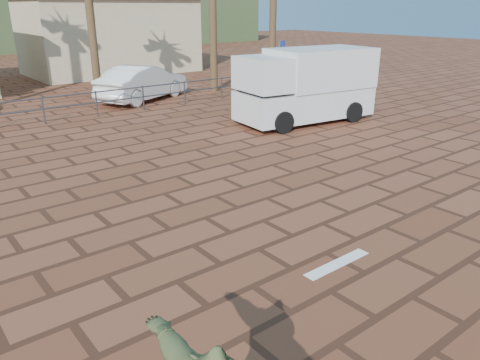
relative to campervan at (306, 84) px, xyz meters
name	(u,v)px	position (x,y,z in m)	size (l,w,h in m)	color
ground	(259,249)	(-7.74, -6.41, -1.38)	(120.00, 120.00, 0.00)	brown
paint_stripe	(337,264)	(-7.04, -7.61, -1.38)	(1.40, 0.22, 0.01)	white
guardrail	(43,106)	(-7.74, 5.59, -0.70)	(24.06, 0.06, 1.00)	#47494F
building_east	(109,32)	(0.26, 17.59, 1.16)	(10.60, 6.60, 5.00)	beige
campervan	(306,84)	(0.00, 0.00, 0.00)	(5.29, 2.76, 2.63)	silver
car_white	(143,83)	(-2.72, 7.56, -0.59)	(1.67, 4.78, 1.58)	white
street_sign	(282,57)	(3.38, 4.92, 0.38)	(0.49, 0.23, 2.52)	gray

